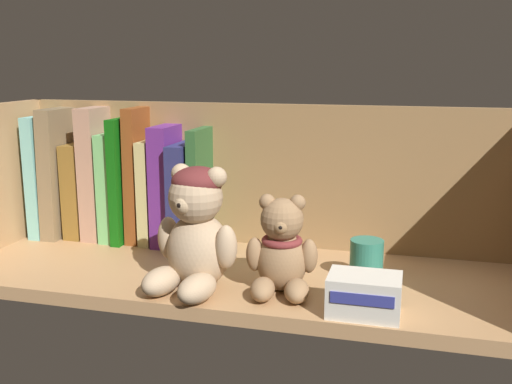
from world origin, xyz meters
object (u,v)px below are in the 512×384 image
Objects in this scene: book_10 at (204,187)px; small_product_box at (364,295)px; book_1 at (64,172)px; pillar_candle at (366,260)px; teddy_bear_larger at (195,231)px; book_5 at (128,179)px; book_8 at (170,184)px; book_3 at (99,173)px; book_7 at (154,191)px; book_9 at (189,193)px; book_0 at (50,174)px; book_4 at (116,186)px; book_6 at (140,174)px; book_2 at (82,189)px; teddy_bear_smaller at (282,251)px.

book_10 is 2.25× the size of small_product_box.
book_1 is 3.79× the size of pillar_candle.
pillar_candle is at bearing 21.91° from teddy_bear_larger.
book_5 is 1.05× the size of book_8.
small_product_box is at bearing -27.67° from book_5.
pillar_candle is at bearing -20.58° from book_10.
book_3 is 1.30× the size of book_7.
book_9 is at bearing 0.00° from book_1.
pillar_candle is (58.09, -10.62, -7.72)cm from book_0.
book_3 is (7.01, 0.00, 0.14)cm from book_1.
book_5 is at bearing 180.00° from book_10.
book_4 is 7.28cm from book_7.
book_6 is (14.96, 0.00, 0.19)cm from book_1.
book_6 is at bearing 0.00° from book_3.
small_product_box is at bearing -22.09° from book_1.
book_1 reaches higher than small_product_box.
book_1 reaches higher than teddy_bear_larger.
book_0 is 40.71cm from teddy_bear_larger.
book_1 is (3.02, 0.00, 0.69)cm from book_0.
book_2 is 11.98cm from book_6.
teddy_bear_smaller is at bearing -25.75° from book_3.
book_6 reaches higher than teddy_bear_larger.
book_1 is 1.28× the size of book_7.
book_9 is (20.55, 0.00, 0.46)cm from book_2.
book_6 is at bearing 0.00° from book_4.
teddy_bear_larger is at bearing -44.70° from book_5.
book_4 is at bearing 180.00° from book_8.
book_10 is (26.77, 0.00, -1.35)cm from book_1.
book_10 is (6.31, 0.00, -0.12)cm from book_8.
book_7 is (10.43, 0.00, -2.67)cm from book_3.
book_8 is at bearing 0.00° from book_1.
book_8 is 1.51× the size of teddy_bear_smaller.
book_9 is 33.35cm from pillar_candle.
book_3 reaches higher than pillar_candle.
book_0 is at bearing 180.00° from book_4.
small_product_box is at bearing -26.39° from book_4.
pillar_candle is at bearing 93.67° from small_product_box.
book_4 reaches higher than teddy_bear_smaller.
book_3 reaches higher than teddy_bear_larger.
book_3 is 1.08× the size of book_5.
small_product_box is (23.32, -2.97, -5.63)cm from teddy_bear_larger.
book_6 is (2.34, 0.00, 0.87)cm from book_5.
book_1 is at bearing 0.00° from book_0.
book_7 is at bearing 0.00° from book_6.
book_8 is (5.50, 0.00, -1.43)cm from book_6.
book_3 is 2.58× the size of small_product_box.
book_8 is (20.46, 0.00, -1.24)cm from book_1.
book_1 reaches higher than book_7.
book_5 is 11.53cm from book_9.
book_8 is at bearing 0.00° from book_0.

